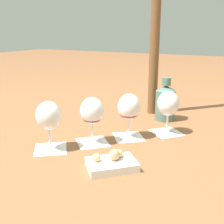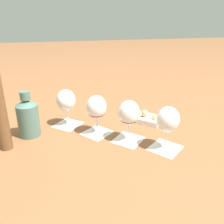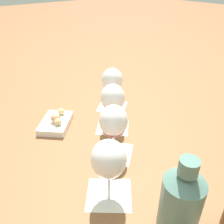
{
  "view_description": "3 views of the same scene",
  "coord_description": "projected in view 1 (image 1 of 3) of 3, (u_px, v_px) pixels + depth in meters",
  "views": [
    {
      "loc": [
        -0.48,
        0.87,
        0.4
      ],
      "look_at": [
        -0.0,
        -0.0,
        0.11
      ],
      "focal_mm": 45.0,
      "sensor_mm": 36.0,
      "label": 1
    },
    {
      "loc": [
        0.88,
        -0.21,
        0.49
      ],
      "look_at": [
        -0.0,
        -0.0,
        0.11
      ],
      "focal_mm": 38.0,
      "sensor_mm": 36.0,
      "label": 2
    },
    {
      "loc": [
        -0.42,
        -0.51,
        0.51
      ],
      "look_at": [
        -0.0,
        -0.0,
        0.11
      ],
      "focal_mm": 38.0,
      "sensor_mm": 36.0,
      "label": 3
    }
  ],
  "objects": [
    {
      "name": "tasting_card_3",
      "position": [
        51.0,
        149.0,
        0.99
      ],
      "size": [
        0.16,
        0.16,
        0.0
      ],
      "color": "silver",
      "rests_on": "ground_plane"
    },
    {
      "name": "wine_glass_3",
      "position": [
        49.0,
        118.0,
        0.96
      ],
      "size": [
        0.09,
        0.09,
        0.17
      ],
      "color": "white",
      "rests_on": "tasting_card_3"
    },
    {
      "name": "umbrella_pole",
      "position": [
        156.0,
        23.0,
        1.3
      ],
      "size": [
        0.05,
        0.05,
        0.88
      ],
      "color": "brown",
      "rests_on": "ground_plane"
    },
    {
      "name": "wine_glass_1",
      "position": [
        129.0,
        109.0,
        1.07
      ],
      "size": [
        0.09,
        0.09,
        0.17
      ],
      "color": "white",
      "rests_on": "tasting_card_1"
    },
    {
      "name": "tasting_card_2",
      "position": [
        93.0,
        142.0,
        1.04
      ],
      "size": [
        0.16,
        0.16,
        0.0
      ],
      "color": "silver",
      "rests_on": "ground_plane"
    },
    {
      "name": "ground_plane",
      "position": [
        111.0,
        140.0,
        1.07
      ],
      "size": [
        8.0,
        8.0,
        0.0
      ],
      "primitive_type": "plane",
      "color": "brown"
    },
    {
      "name": "wine_glass_0",
      "position": [
        168.0,
        105.0,
        1.11
      ],
      "size": [
        0.09,
        0.09,
        0.17
      ],
      "color": "white",
      "rests_on": "tasting_card_0"
    },
    {
      "name": "snack_dish",
      "position": [
        112.0,
        163.0,
        0.85
      ],
      "size": [
        0.17,
        0.17,
        0.06
      ],
      "color": "white",
      "rests_on": "ground_plane"
    },
    {
      "name": "ceramic_vase",
      "position": [
        165.0,
        102.0,
        1.29
      ],
      "size": [
        0.09,
        0.09,
        0.2
      ],
      "color": "#4C7066",
      "rests_on": "ground_plane"
    },
    {
      "name": "tasting_card_1",
      "position": [
        129.0,
        137.0,
        1.1
      ],
      "size": [
        0.16,
        0.16,
        0.0
      ],
      "color": "silver",
      "rests_on": "ground_plane"
    },
    {
      "name": "wine_glass_2",
      "position": [
        92.0,
        113.0,
        1.01
      ],
      "size": [
        0.09,
        0.09,
        0.17
      ],
      "color": "white",
      "rests_on": "tasting_card_2"
    },
    {
      "name": "tasting_card_0",
      "position": [
        167.0,
        132.0,
        1.15
      ],
      "size": [
        0.16,
        0.16,
        0.0
      ],
      "color": "silver",
      "rests_on": "ground_plane"
    }
  ]
}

